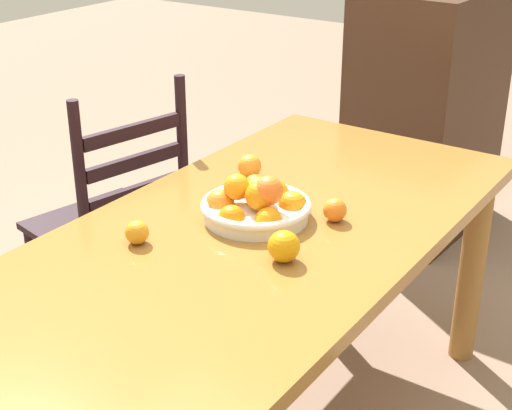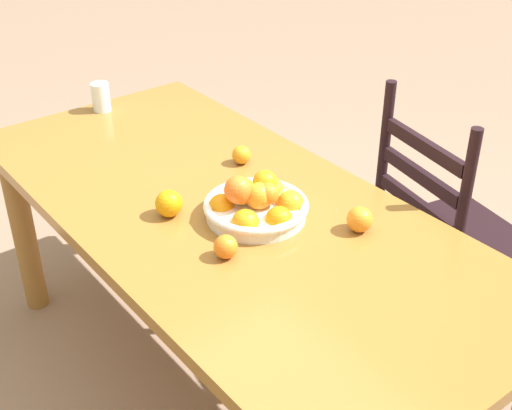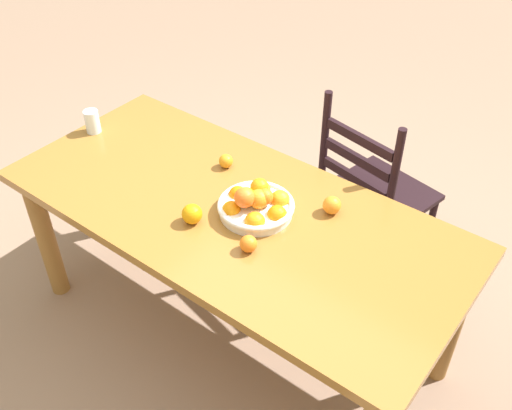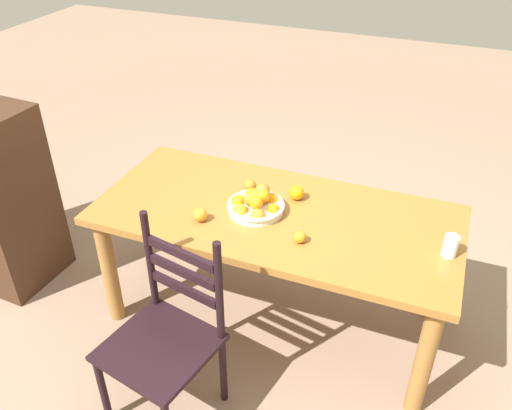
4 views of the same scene
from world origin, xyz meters
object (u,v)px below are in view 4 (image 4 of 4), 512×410
chair_near_window (166,336)px  drinking_glass (451,246)px  orange_loose_3 (200,215)px  orange_loose_2 (300,237)px  orange_loose_0 (250,185)px  orange_loose_1 (297,193)px  dining_table (275,229)px  fruit_bowl (256,205)px

chair_near_window → drinking_glass: 1.37m
orange_loose_3 → orange_loose_2: bearing=-178.3°
orange_loose_0 → orange_loose_1: orange_loose_1 is taller
dining_table → orange_loose_2: 0.31m
chair_near_window → orange_loose_3: chair_near_window is taller
dining_table → fruit_bowl: bearing=17.2°
fruit_bowl → orange_loose_1: bearing=-130.1°
drinking_glass → orange_loose_3: bearing=8.3°
orange_loose_1 → drinking_glass: bearing=166.1°
orange_loose_2 → drinking_glass: bearing=-166.8°
orange_loose_1 → orange_loose_0: bearing=1.5°
orange_loose_0 → orange_loose_1: 0.27m
fruit_bowl → orange_loose_1: (-0.16, -0.19, -0.00)m
orange_loose_2 → orange_loose_3: size_ratio=0.85×
chair_near_window → orange_loose_1: (-0.32, -0.90, 0.32)m
orange_loose_0 → orange_loose_2: orange_loose_0 is taller
orange_loose_0 → orange_loose_2: bearing=138.7°
orange_loose_3 → drinking_glass: (-1.20, -0.17, 0.02)m
orange_loose_0 → orange_loose_3: orange_loose_3 is taller
dining_table → orange_loose_1: (-0.06, -0.16, 0.15)m
orange_loose_1 → orange_loose_2: 0.38m
chair_near_window → orange_loose_1: chair_near_window is taller
orange_loose_0 → dining_table: bearing=143.5°
dining_table → fruit_bowl: size_ratio=6.29×
chair_near_window → orange_loose_1: bearing=82.2°
fruit_bowl → orange_loose_3: bearing=38.2°
chair_near_window → fruit_bowl: (-0.16, -0.71, 0.32)m
orange_loose_0 → chair_near_window: bearing=86.7°
chair_near_window → drinking_glass: (-1.13, -0.70, 0.33)m
chair_near_window → orange_loose_2: size_ratio=16.22×
chair_near_window → orange_loose_1: 1.01m
orange_loose_3 → fruit_bowl: bearing=-141.8°
chair_near_window → orange_loose_1: size_ratio=12.53×
orange_loose_2 → drinking_glass: (-0.68, -0.16, 0.02)m
dining_table → chair_near_window: (0.26, 0.74, -0.17)m
drinking_glass → orange_loose_0: bearing=-10.1°
chair_near_window → drinking_glass: chair_near_window is taller
orange_loose_1 → orange_loose_2: (-0.13, 0.36, -0.01)m
chair_near_window → fruit_bowl: chair_near_window is taller
orange_loose_3 → drinking_glass: bearing=-171.7°
orange_loose_0 → drinking_glass: size_ratio=0.59×
fruit_bowl → orange_loose_0: size_ratio=4.69×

